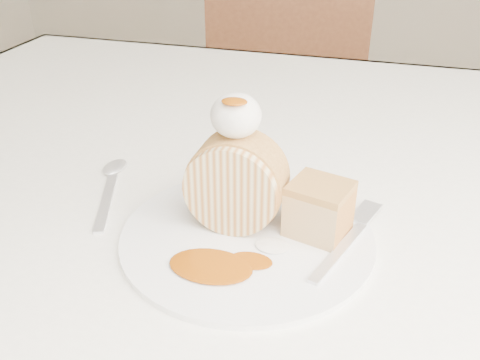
# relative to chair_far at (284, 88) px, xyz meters

# --- Properties ---
(table) EXTENTS (1.40, 0.90, 0.75)m
(table) POSITION_rel_chair_far_xyz_m (0.23, -0.89, 0.15)
(table) COLOR silver
(table) RESTS_ON ground
(chair_far) EXTENTS (0.50, 0.50, 0.90)m
(chair_far) POSITION_rel_chair_far_xyz_m (0.00, 0.00, 0.00)
(chair_far) COLOR brown
(chair_far) RESTS_ON ground
(plate) EXTENTS (0.30, 0.30, 0.01)m
(plate) POSITION_rel_chair_far_xyz_m (0.18, -1.08, 0.24)
(plate) COLOR white
(plate) RESTS_ON table
(roulade_slice) EXTENTS (0.09, 0.05, 0.09)m
(roulade_slice) POSITION_rel_chair_far_xyz_m (0.17, -1.06, 0.29)
(roulade_slice) COLOR beige
(roulade_slice) RESTS_ON plate
(cake_chunk) EXTENTS (0.07, 0.06, 0.05)m
(cake_chunk) POSITION_rel_chair_far_xyz_m (0.25, -1.05, 0.26)
(cake_chunk) COLOR #B98946
(cake_chunk) RESTS_ON plate
(whipped_cream) EXTENTS (0.05, 0.05, 0.04)m
(whipped_cream) POSITION_rel_chair_far_xyz_m (0.16, -1.05, 0.35)
(whipped_cream) COLOR white
(whipped_cream) RESTS_ON roulade_slice
(caramel_drizzle) EXTENTS (0.02, 0.02, 0.01)m
(caramel_drizzle) POSITION_rel_chair_far_xyz_m (0.17, -1.06, 0.38)
(caramel_drizzle) COLOR #8D3F05
(caramel_drizzle) RESTS_ON whipped_cream
(caramel_pool) EXTENTS (0.09, 0.07, 0.00)m
(caramel_pool) POSITION_rel_chair_far_xyz_m (0.16, -1.13, 0.24)
(caramel_pool) COLOR #8D3F05
(caramel_pool) RESTS_ON plate
(fork) EXTENTS (0.06, 0.14, 0.00)m
(fork) POSITION_rel_chair_far_xyz_m (0.27, -1.08, 0.24)
(fork) COLOR silver
(fork) RESTS_ON plate
(spoon) EXTENTS (0.07, 0.14, 0.00)m
(spoon) POSITION_rel_chair_far_xyz_m (0.02, -1.05, 0.24)
(spoon) COLOR silver
(spoon) RESTS_ON table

